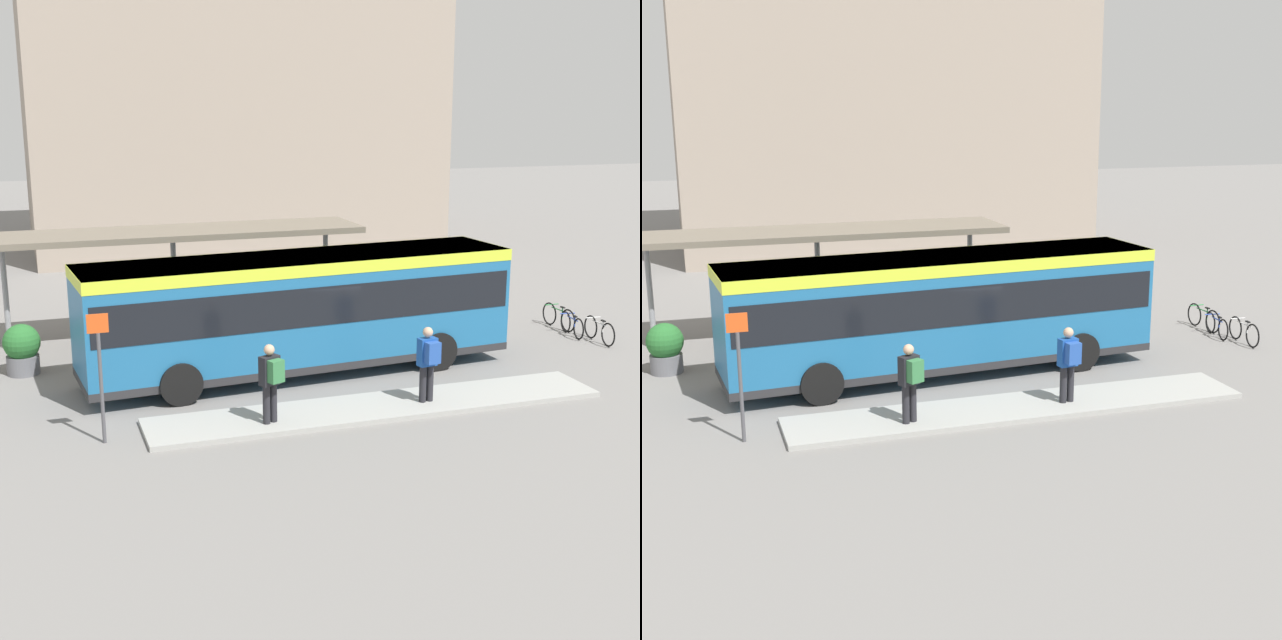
{
  "view_description": "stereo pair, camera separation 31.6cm",
  "coord_description": "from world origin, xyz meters",
  "views": [
    {
      "loc": [
        -6.71,
        -21.38,
        7.11
      ],
      "look_at": [
        0.56,
        0.0,
        1.41
      ],
      "focal_mm": 50.0,
      "sensor_mm": 36.0,
      "label": 1
    },
    {
      "loc": [
        -6.41,
        -21.48,
        7.11
      ],
      "look_at": [
        0.56,
        0.0,
        1.41
      ],
      "focal_mm": 50.0,
      "sensor_mm": 36.0,
      "label": 2
    }
  ],
  "objects": [
    {
      "name": "station_shelter",
      "position": [
        -2.41,
        4.87,
        3.09
      ],
      "size": [
        11.33,
        2.57,
        3.25
      ],
      "color": "#706656",
      "rests_on": "ground_plane"
    },
    {
      "name": "bicycle_white",
      "position": [
        9.35,
        0.1,
        0.36
      ],
      "size": [
        0.48,
        1.65,
        0.71
      ],
      "rotation": [
        0.0,
        0.0,
        1.49
      ],
      "color": "black",
      "rests_on": "ground_plane"
    },
    {
      "name": "bicycle_green",
      "position": [
        9.13,
        1.89,
        0.37
      ],
      "size": [
        0.48,
        1.71,
        0.74
      ],
      "rotation": [
        0.0,
        0.0,
        1.6
      ],
      "color": "black",
      "rests_on": "ground_plane"
    },
    {
      "name": "potted_planter_near_shelter",
      "position": [
        -6.89,
        2.32,
        0.69
      ],
      "size": [
        0.96,
        0.96,
        1.34
      ],
      "color": "slate",
      "rests_on": "ground_plane"
    },
    {
      "name": "curb_island",
      "position": [
        0.91,
        -3.25,
        0.06
      ],
      "size": [
        10.88,
        1.8,
        0.12
      ],
      "color": "#9E9E99",
      "rests_on": "ground_plane"
    },
    {
      "name": "platform_sign",
      "position": [
        -5.35,
        -3.28,
        1.56
      ],
      "size": [
        0.44,
        0.08,
        2.8
      ],
      "color": "#4C4C51",
      "rests_on": "ground_plane"
    },
    {
      "name": "bicycle_blue",
      "position": [
        9.02,
        0.99,
        0.33
      ],
      "size": [
        0.48,
        1.52,
        0.66
      ],
      "rotation": [
        0.0,
        0.0,
        1.42
      ],
      "color": "black",
      "rests_on": "ground_plane"
    },
    {
      "name": "ground_plane",
      "position": [
        0.0,
        0.0,
        0.0
      ],
      "size": [
        120.0,
        120.0,
        0.0
      ],
      "primitive_type": "plane",
      "color": "slate"
    },
    {
      "name": "city_bus",
      "position": [
        0.01,
        0.0,
        1.83
      ],
      "size": [
        11.45,
        3.32,
        3.13
      ],
      "rotation": [
        0.0,
        0.0,
        0.08
      ],
      "color": "#1E6093",
      "rests_on": "ground_plane"
    },
    {
      "name": "pedestrian_companion",
      "position": [
        2.06,
        -3.42,
        1.15
      ],
      "size": [
        0.47,
        0.5,
        1.8
      ],
      "rotation": [
        0.0,
        0.0,
        1.7
      ],
      "color": "#232328",
      "rests_on": "curb_island"
    },
    {
      "name": "station_building",
      "position": [
        3.24,
        22.83,
        7.42
      ],
      "size": [
        18.72,
        12.7,
        14.84
      ],
      "color": "gray",
      "rests_on": "ground_plane"
    },
    {
      "name": "pedestrian_waiting",
      "position": [
        -1.78,
        -3.59,
        1.14
      ],
      "size": [
        0.53,
        0.56,
        1.79
      ],
      "rotation": [
        0.0,
        0.0,
        1.98
      ],
      "color": "#232328",
      "rests_on": "curb_island"
    }
  ]
}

